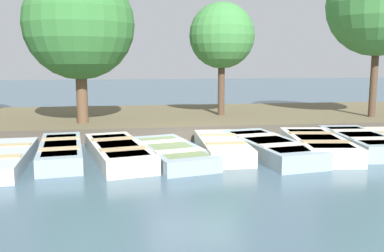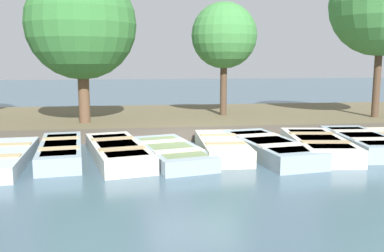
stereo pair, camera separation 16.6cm
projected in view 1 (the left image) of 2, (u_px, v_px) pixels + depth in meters
The scene contains 14 objects.
ground_plane at pixel (194, 147), 11.58m from camera, with size 80.00×80.00×0.00m, color #425B6B.
shore_bank at pixel (175, 119), 16.46m from camera, with size 8.00×24.00×0.21m.
dock_walkway at pixel (187, 134), 12.91m from camera, with size 1.10×23.08×0.26m.
rowboat_2 at pixel (6, 158), 9.57m from camera, with size 3.41×1.19×0.36m.
rowboat_3 at pixel (61, 151), 10.18m from camera, with size 3.38×1.37×0.40m.
rowboat_4 at pixel (118, 152), 10.14m from camera, with size 3.54×1.81×0.41m.
rowboat_5 at pixel (171, 152), 10.18m from camera, with size 3.32×1.92×0.35m.
rowboat_6 at pixel (222, 146), 10.73m from camera, with size 3.02×1.14×0.41m.
rowboat_7 at pixel (269, 147), 10.60m from camera, with size 3.64×1.76×0.42m.
rowboat_8 at pixel (317, 145), 10.84m from camera, with size 3.32×1.66×0.44m.
rowboat_9 at pixel (362, 142), 11.31m from camera, with size 3.29×1.45×0.43m.
park_tree_left at pixel (79, 25), 14.14m from camera, with size 3.66×3.66×5.34m.
park_tree_center at pixel (222, 36), 16.25m from camera, with size 2.50×2.50×4.51m.
park_tree_right at pixel (379, 4), 15.57m from camera, with size 3.76×3.76×6.23m.
Camera 1 is at (11.22, -1.71, 2.38)m, focal length 40.00 mm.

